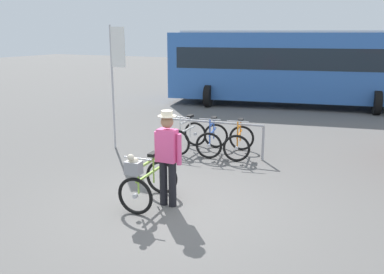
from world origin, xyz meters
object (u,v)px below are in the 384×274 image
racked_bike_blue (212,139)px  person_with_featured_bike (168,154)px  racked_bike_white (187,137)px  featured_bicycle (146,180)px  banner_flag (116,64)px  bus_distant (292,64)px  racked_bike_orange (239,141)px

racked_bike_blue → person_with_featured_bike: (0.59, -3.44, 0.58)m
racked_bike_white → featured_bicycle: bearing=-75.2°
racked_bike_blue → featured_bicycle: (0.25, -3.63, 0.12)m
banner_flag → bus_distant: bearing=73.5°
racked_bike_blue → racked_bike_orange: size_ratio=1.00×
racked_bike_white → racked_bike_blue: size_ratio=0.90×
featured_bicycle → banner_flag: banner_flag is taller
featured_bicycle → racked_bike_blue: bearing=93.9°
featured_bicycle → person_with_featured_bike: (0.34, 0.20, 0.46)m
racked_bike_white → bus_distant: bearing=84.1°
racked_bike_white → featured_bicycle: 3.69m
racked_bike_orange → racked_bike_blue: bearing=-174.7°
person_with_featured_bike → bus_distant: bearing=92.2°
racked_bike_white → racked_bike_blue: same height
racked_bike_blue → banner_flag: (-2.43, -0.65, 1.86)m
racked_bike_blue → person_with_featured_bike: size_ratio=0.70×
racked_bike_white → person_with_featured_bike: person_with_featured_bike is taller
racked_bike_orange → featured_bicycle: (-0.45, -3.70, 0.12)m
racked_bike_blue → racked_bike_orange: (0.70, 0.06, -0.00)m
bus_distant → person_with_featured_bike: bearing=-87.8°
person_with_featured_bike → banner_flag: size_ratio=0.54×
racked_bike_white → racked_bike_orange: bearing=5.3°
featured_bicycle → person_with_featured_bike: person_with_featured_bike is taller
featured_bicycle → banner_flag: 4.37m
person_with_featured_bike → racked_bike_orange: bearing=88.2°
racked_bike_white → banner_flag: (-1.73, -0.58, 1.86)m
racked_bike_orange → featured_bicycle: featured_bicycle is taller
racked_bike_orange → person_with_featured_bike: (-0.11, -3.50, 0.58)m
bus_distant → banner_flag: (-2.57, -8.72, 0.49)m
featured_bicycle → bus_distant: bus_distant is taller
racked_bike_orange → bus_distant: 8.14m
racked_bike_white → racked_bike_orange: size_ratio=0.90×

